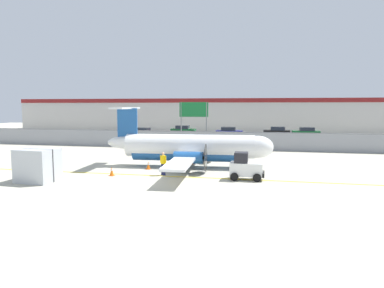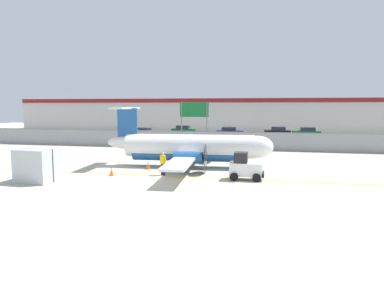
{
  "view_description": "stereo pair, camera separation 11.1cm",
  "coord_description": "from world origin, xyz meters",
  "px_view_note": "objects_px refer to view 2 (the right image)",
  "views": [
    {
      "loc": [
        5.73,
        -21.32,
        5.03
      ],
      "look_at": [
        -0.16,
        7.08,
        1.8
      ],
      "focal_mm": 32.0,
      "sensor_mm": 36.0,
      "label": 1
    },
    {
      "loc": [
        5.84,
        -21.3,
        5.03
      ],
      "look_at": [
        -0.16,
        7.08,
        1.8
      ],
      "focal_mm": 32.0,
      "sensor_mm": 36.0,
      "label": 2
    }
  ],
  "objects_px": {
    "traffic_cone_near_left": "(112,171)",
    "parked_car_4": "(307,132)",
    "ground_crew_worker": "(163,162)",
    "traffic_cone_far_left": "(246,165)",
    "traffic_cone_far_right": "(148,165)",
    "parked_car_2": "(230,132)",
    "parked_car_1": "(184,130)",
    "traffic_cone_near_right": "(191,161)",
    "cargo_container": "(38,165)",
    "commuter_airplane": "(192,148)",
    "baggage_tug": "(245,167)",
    "parked_car_0": "(143,133)",
    "highway_sign": "(194,113)",
    "parked_car_3": "(278,132)"
  },
  "relations": [
    {
      "from": "commuter_airplane",
      "to": "traffic_cone_far_right",
      "type": "distance_m",
      "value": 3.91
    },
    {
      "from": "baggage_tug",
      "to": "traffic_cone_far_left",
      "type": "bearing_deg",
      "value": 92.94
    },
    {
      "from": "parked_car_0",
      "to": "highway_sign",
      "type": "distance_m",
      "value": 13.68
    },
    {
      "from": "traffic_cone_far_right",
      "to": "parked_car_3",
      "type": "xyz_separation_m",
      "value": [
        11.15,
        31.37,
        0.58
      ]
    },
    {
      "from": "traffic_cone_far_right",
      "to": "parked_car_2",
      "type": "distance_m",
      "value": 29.14
    },
    {
      "from": "baggage_tug",
      "to": "cargo_container",
      "type": "relative_size",
      "value": 0.92
    },
    {
      "from": "traffic_cone_far_right",
      "to": "ground_crew_worker",
      "type": "bearing_deg",
      "value": -47.71
    },
    {
      "from": "commuter_airplane",
      "to": "traffic_cone_near_right",
      "type": "relative_size",
      "value": 25.11
    },
    {
      "from": "traffic_cone_far_right",
      "to": "parked_car_2",
      "type": "height_order",
      "value": "parked_car_2"
    },
    {
      "from": "commuter_airplane",
      "to": "baggage_tug",
      "type": "bearing_deg",
      "value": -45.64
    },
    {
      "from": "parked_car_4",
      "to": "parked_car_2",
      "type": "bearing_deg",
      "value": 8.37
    },
    {
      "from": "highway_sign",
      "to": "parked_car_3",
      "type": "bearing_deg",
      "value": 55.93
    },
    {
      "from": "cargo_container",
      "to": "parked_car_1",
      "type": "relative_size",
      "value": 0.6
    },
    {
      "from": "traffic_cone_near_right",
      "to": "parked_car_4",
      "type": "bearing_deg",
      "value": 65.31
    },
    {
      "from": "parked_car_2",
      "to": "traffic_cone_far_right",
      "type": "bearing_deg",
      "value": -96.59
    },
    {
      "from": "parked_car_4",
      "to": "highway_sign",
      "type": "relative_size",
      "value": 0.77
    },
    {
      "from": "parked_car_1",
      "to": "parked_car_2",
      "type": "height_order",
      "value": "same"
    },
    {
      "from": "commuter_airplane",
      "to": "parked_car_3",
      "type": "relative_size",
      "value": 3.81
    },
    {
      "from": "parked_car_1",
      "to": "cargo_container",
      "type": "bearing_deg",
      "value": -92.62
    },
    {
      "from": "traffic_cone_near_left",
      "to": "traffic_cone_near_right",
      "type": "bearing_deg",
      "value": 52.6
    },
    {
      "from": "parked_car_4",
      "to": "traffic_cone_near_right",
      "type": "bearing_deg",
      "value": 64.65
    },
    {
      "from": "parked_car_1",
      "to": "parked_car_4",
      "type": "height_order",
      "value": "same"
    },
    {
      "from": "commuter_airplane",
      "to": "baggage_tug",
      "type": "height_order",
      "value": "commuter_airplane"
    },
    {
      "from": "ground_crew_worker",
      "to": "parked_car_4",
      "type": "height_order",
      "value": "same"
    },
    {
      "from": "parked_car_3",
      "to": "traffic_cone_near_left",
      "type": "bearing_deg",
      "value": 68.68
    },
    {
      "from": "baggage_tug",
      "to": "traffic_cone_far_left",
      "type": "height_order",
      "value": "baggage_tug"
    },
    {
      "from": "commuter_airplane",
      "to": "parked_car_3",
      "type": "height_order",
      "value": "commuter_airplane"
    },
    {
      "from": "ground_crew_worker",
      "to": "traffic_cone_far_left",
      "type": "distance_m",
      "value": 6.98
    },
    {
      "from": "parked_car_1",
      "to": "highway_sign",
      "type": "relative_size",
      "value": 0.77
    },
    {
      "from": "traffic_cone_near_left",
      "to": "traffic_cone_far_left",
      "type": "distance_m",
      "value": 10.54
    },
    {
      "from": "cargo_container",
      "to": "parked_car_3",
      "type": "distance_m",
      "value": 40.78
    },
    {
      "from": "cargo_container",
      "to": "parked_car_4",
      "type": "relative_size",
      "value": 0.6
    },
    {
      "from": "parked_car_1",
      "to": "traffic_cone_near_right",
      "type": "bearing_deg",
      "value": -76.31
    },
    {
      "from": "traffic_cone_far_left",
      "to": "parked_car_4",
      "type": "height_order",
      "value": "parked_car_4"
    },
    {
      "from": "traffic_cone_far_left",
      "to": "traffic_cone_far_right",
      "type": "bearing_deg",
      "value": -166.63
    },
    {
      "from": "parked_car_0",
      "to": "highway_sign",
      "type": "height_order",
      "value": "highway_sign"
    },
    {
      "from": "parked_car_2",
      "to": "parked_car_4",
      "type": "height_order",
      "value": "same"
    },
    {
      "from": "ground_crew_worker",
      "to": "traffic_cone_near_left",
      "type": "relative_size",
      "value": 2.66
    },
    {
      "from": "commuter_airplane",
      "to": "traffic_cone_near_left",
      "type": "xyz_separation_m",
      "value": [
        -5.0,
        -4.73,
        -1.29
      ]
    },
    {
      "from": "baggage_tug",
      "to": "highway_sign",
      "type": "xyz_separation_m",
      "value": [
        -7.26,
        18.03,
        3.28
      ]
    },
    {
      "from": "traffic_cone_near_right",
      "to": "cargo_container",
      "type": "bearing_deg",
      "value": -134.43
    },
    {
      "from": "parked_car_4",
      "to": "commuter_airplane",
      "type": "bearing_deg",
      "value": 66.29
    },
    {
      "from": "cargo_container",
      "to": "traffic_cone_near_left",
      "type": "bearing_deg",
      "value": 39.03
    },
    {
      "from": "baggage_tug",
      "to": "parked_car_0",
      "type": "height_order",
      "value": "baggage_tug"
    },
    {
      "from": "parked_car_3",
      "to": "parked_car_4",
      "type": "bearing_deg",
      "value": 172.1
    },
    {
      "from": "traffic_cone_near_left",
      "to": "traffic_cone_far_right",
      "type": "height_order",
      "value": "same"
    },
    {
      "from": "traffic_cone_near_left",
      "to": "highway_sign",
      "type": "relative_size",
      "value": 0.12
    },
    {
      "from": "commuter_airplane",
      "to": "traffic_cone_far_left",
      "type": "xyz_separation_m",
      "value": [
        4.39,
        0.07,
        -1.29
      ]
    },
    {
      "from": "cargo_container",
      "to": "traffic_cone_far_left",
      "type": "xyz_separation_m",
      "value": [
        13.38,
        7.56,
        -0.79
      ]
    },
    {
      "from": "traffic_cone_near_left",
      "to": "parked_car_4",
      "type": "relative_size",
      "value": 0.15
    }
  ]
}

